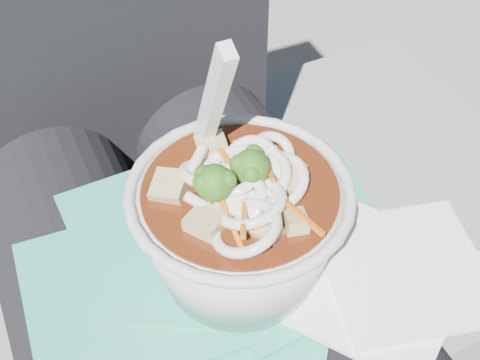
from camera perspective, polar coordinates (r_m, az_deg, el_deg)
name	(u,v)px	position (r m, az deg, el deg)	size (l,w,h in m)	color
stone_ledge	(174,356)	(0.96, -5.64, -14.73)	(1.00, 0.50, 0.45)	slate
lap	(207,321)	(0.63, -2.79, -11.94)	(0.34, 0.48, 0.16)	black
person_body	(171,233)	(0.66, -5.92, -4.55)	(0.34, 0.94, 1.00)	black
plastic_bag	(226,253)	(0.56, -1.20, -6.24)	(0.32, 0.28, 0.01)	teal
napkins	(382,275)	(0.55, 12.02, -7.95)	(0.20, 0.20, 0.01)	white
udon_bowl	(240,221)	(0.50, 0.00, -3.54)	(0.19, 0.19, 0.21)	silver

